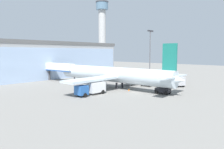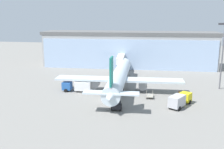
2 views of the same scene
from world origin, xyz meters
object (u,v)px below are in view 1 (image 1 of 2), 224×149
at_px(airplane, 113,75).
at_px(pushback_tug, 163,90).
at_px(control_tower, 102,30).
at_px(catering_truck, 92,88).
at_px(safety_cone_nose, 129,90).
at_px(baggage_cart, 147,85).
at_px(safety_cone_wingtip, 144,81).
at_px(apron_light_mast, 150,49).
at_px(fuel_truck, 175,80).
at_px(jet_bridge, 58,68).

bearing_deg(airplane, pushback_tug, -176.56).
bearing_deg(control_tower, catering_truck, -135.87).
bearing_deg(safety_cone_nose, pushback_tug, -74.78).
relative_size(airplane, catering_truck, 5.33).
bearing_deg(control_tower, baggage_cart, -124.36).
bearing_deg(safety_cone_wingtip, apron_light_mast, 25.30).
bearing_deg(apron_light_mast, catering_truck, -166.19).
distance_m(airplane, fuel_truck, 17.65).
height_order(jet_bridge, pushback_tug, jet_bridge).
xyz_separation_m(jet_bridge, baggage_cart, (10.61, -26.31, -3.88)).
xyz_separation_m(control_tower, pushback_tug, (-46.11, -66.84, -20.82)).
bearing_deg(pushback_tug, safety_cone_wingtip, -50.12).
xyz_separation_m(pushback_tug, safety_cone_wingtip, (13.58, 14.65, -0.70)).
xyz_separation_m(baggage_cart, pushback_tug, (-6.48, -8.87, 0.47)).
distance_m(apron_light_mast, pushback_tug, 32.56).
xyz_separation_m(control_tower, apron_light_mast, (-21.87, -47.16, -11.57)).
relative_size(jet_bridge, catering_truck, 1.79).
distance_m(airplane, baggage_cart, 9.90).
height_order(apron_light_mast, safety_cone_nose, apron_light_mast).
distance_m(jet_bridge, safety_cone_nose, 27.52).
bearing_deg(jet_bridge, safety_cone_nose, 179.47).
bearing_deg(safety_cone_wingtip, safety_cone_nose, -157.28).
height_order(jet_bridge, safety_cone_wingtip, jet_bridge).
distance_m(control_tower, catering_truck, 82.91).
height_order(fuel_truck, baggage_cart, fuel_truck).
height_order(control_tower, fuel_truck, control_tower).
bearing_deg(baggage_cart, catering_truck, -100.17).
distance_m(safety_cone_nose, safety_cone_wingtip, 17.09).
distance_m(catering_truck, fuel_truck, 25.46).
bearing_deg(apron_light_mast, pushback_tug, -140.92).
bearing_deg(fuel_truck, airplane, 84.60).
height_order(apron_light_mast, baggage_cart, apron_light_mast).
relative_size(catering_truck, baggage_cart, 2.53).
relative_size(jet_bridge, pushback_tug, 3.86).
bearing_deg(fuel_truck, safety_cone_wingtip, 25.63).
relative_size(apron_light_mast, pushback_tug, 5.00).
xyz_separation_m(control_tower, fuel_truck, (-33.20, -62.90, -20.33)).
relative_size(pushback_tug, safety_cone_wingtip, 6.19).
distance_m(baggage_cart, safety_cone_wingtip, 9.16).
bearing_deg(airplane, catering_truck, 103.93).
height_order(baggage_cart, safety_cone_wingtip, baggage_cart).
xyz_separation_m(control_tower, safety_cone_nose, (-48.29, -58.79, -21.52)).
distance_m(control_tower, pushback_tug, 83.82).
distance_m(jet_bridge, fuel_truck, 35.71).
relative_size(baggage_cart, safety_cone_nose, 5.27).
distance_m(jet_bridge, baggage_cart, 28.64).
distance_m(airplane, catering_truck, 10.70).
height_order(catering_truck, safety_cone_wingtip, catering_truck).
relative_size(jet_bridge, airplane, 0.34).
bearing_deg(safety_cone_nose, apron_light_mast, 23.77).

